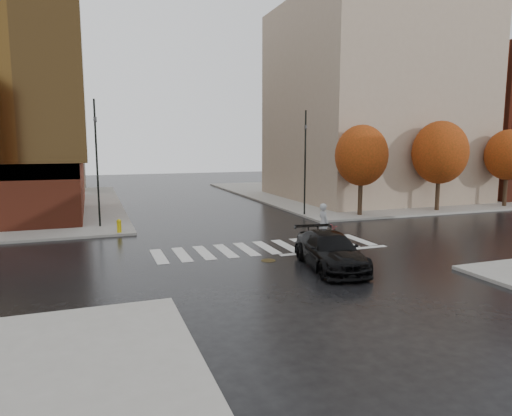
{
  "coord_description": "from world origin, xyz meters",
  "views": [
    {
      "loc": [
        -8.37,
        -20.97,
        5.37
      ],
      "look_at": [
        -0.36,
        1.11,
        2.0
      ],
      "focal_mm": 32.0,
      "sensor_mm": 36.0,
      "label": 1
    }
  ],
  "objects_px": {
    "fire_hydrant": "(119,225)",
    "traffic_light_ne": "(305,155)",
    "sedan": "(330,251)",
    "cyclist": "(324,231)",
    "traffic_light_nw": "(97,154)"
  },
  "relations": [
    {
      "from": "fire_hydrant",
      "to": "traffic_light_ne",
      "type": "bearing_deg",
      "value": 10.69
    },
    {
      "from": "sedan",
      "to": "traffic_light_ne",
      "type": "relative_size",
      "value": 0.69
    },
    {
      "from": "cyclist",
      "to": "traffic_light_nw",
      "type": "xyz_separation_m",
      "value": [
        -11.08,
        8.95,
        3.95
      ]
    },
    {
      "from": "sedan",
      "to": "traffic_light_ne",
      "type": "height_order",
      "value": "traffic_light_ne"
    },
    {
      "from": "cyclist",
      "to": "fire_hydrant",
      "type": "distance_m",
      "value": 11.95
    },
    {
      "from": "sedan",
      "to": "cyclist",
      "type": "relative_size",
      "value": 2.35
    },
    {
      "from": "traffic_light_nw",
      "to": "cyclist",
      "type": "bearing_deg",
      "value": 65.29
    },
    {
      "from": "cyclist",
      "to": "traffic_light_ne",
      "type": "distance_m",
      "value": 10.19
    },
    {
      "from": "traffic_light_ne",
      "to": "fire_hydrant",
      "type": "xyz_separation_m",
      "value": [
        -13.25,
        -2.5,
        -3.87
      ]
    },
    {
      "from": "traffic_light_nw",
      "to": "traffic_light_ne",
      "type": "relative_size",
      "value": 1.05
    },
    {
      "from": "traffic_light_nw",
      "to": "fire_hydrant",
      "type": "height_order",
      "value": "traffic_light_nw"
    },
    {
      "from": "traffic_light_nw",
      "to": "fire_hydrant",
      "type": "distance_m",
      "value": 4.93
    },
    {
      "from": "fire_hydrant",
      "to": "sedan",
      "type": "bearing_deg",
      "value": -52.22
    },
    {
      "from": "sedan",
      "to": "fire_hydrant",
      "type": "xyz_separation_m",
      "value": [
        -8.14,
        10.51,
        -0.17
      ]
    },
    {
      "from": "traffic_light_nw",
      "to": "traffic_light_ne",
      "type": "bearing_deg",
      "value": 104.21
    }
  ]
}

